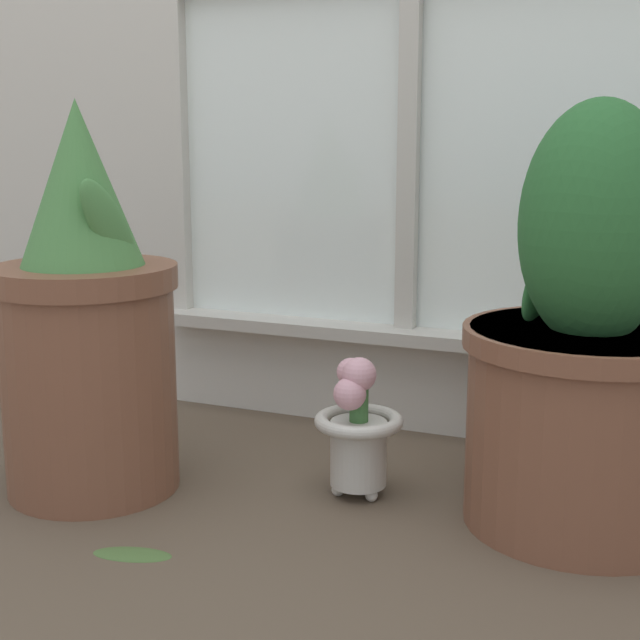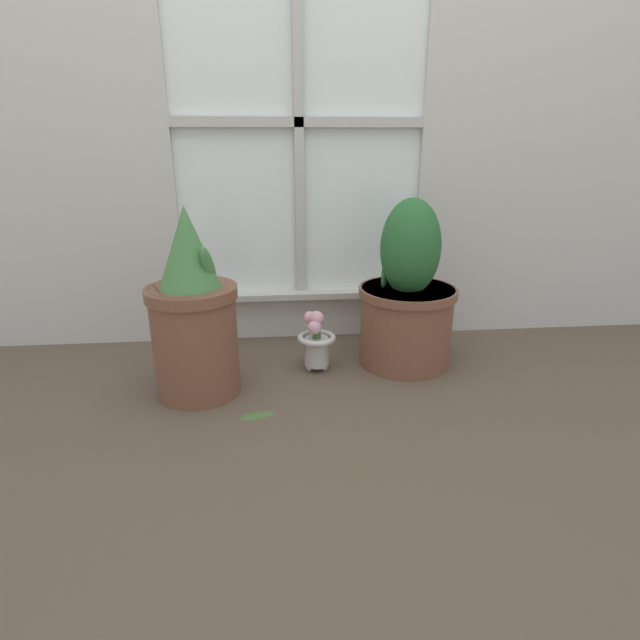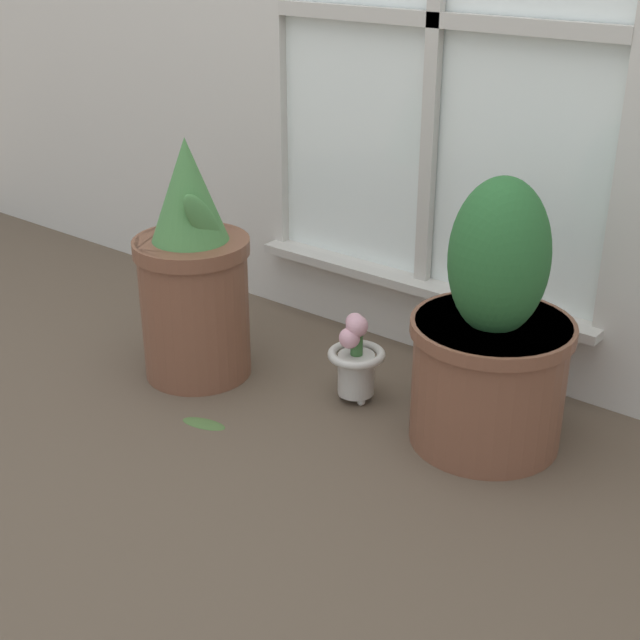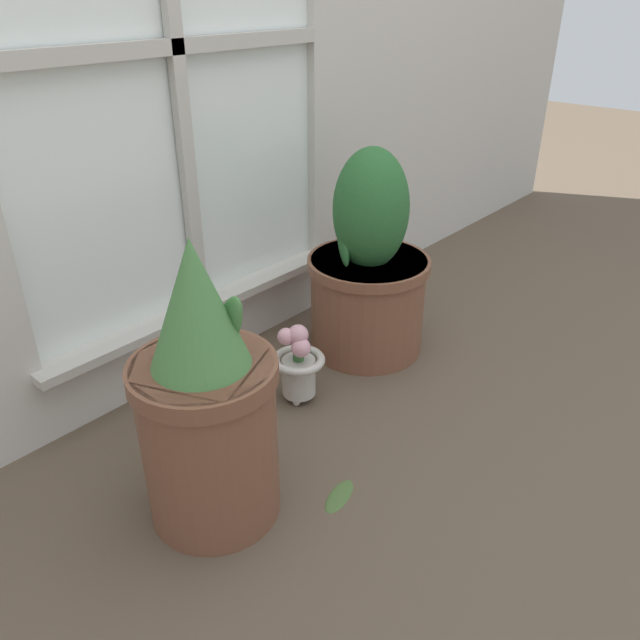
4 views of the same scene
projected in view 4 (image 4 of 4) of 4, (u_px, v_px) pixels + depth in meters
ground_plane at (370, 448)px, 1.49m from camera, size 10.00×10.00×0.00m
potted_plant_left at (206, 405)px, 1.20m from camera, size 0.28×0.28×0.61m
potted_plant_right at (368, 274)px, 1.79m from camera, size 0.35×0.35×0.60m
flower_vase at (298, 364)px, 1.61m from camera, size 0.14×0.14×0.22m
fallen_leaf at (339, 495)px, 1.35m from camera, size 0.12×0.07×0.01m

